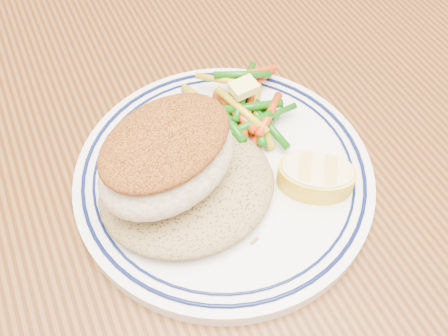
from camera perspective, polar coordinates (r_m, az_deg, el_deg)
dining_table at (r=0.52m, az=2.21°, el=-4.07°), size 1.50×0.90×0.75m
plate at (r=0.41m, az=-0.00°, el=-0.86°), size 0.25×0.25×0.02m
rice_pilaf at (r=0.39m, az=-4.23°, el=-1.93°), size 0.14×0.12×0.03m
fish_fillet at (r=0.36m, az=-6.51°, el=1.31°), size 0.13×0.11×0.06m
vegetable_pile at (r=0.43m, az=2.18°, el=6.82°), size 0.11×0.10×0.03m
butter_pat at (r=0.42m, az=2.28°, el=9.17°), size 0.02×0.02×0.01m
lemon_wedge at (r=0.40m, az=10.48°, el=-0.90°), size 0.08×0.08×0.02m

